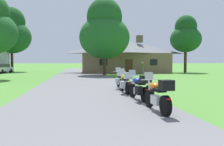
% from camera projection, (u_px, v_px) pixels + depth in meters
% --- Properties ---
extents(ground_plane, '(500.00, 500.00, 0.00)m').
position_uv_depth(ground_plane, '(82.00, 81.00, 20.96)').
color(ground_plane, '#4C8433').
extents(asphalt_driveway, '(6.40, 80.00, 0.06)m').
position_uv_depth(asphalt_driveway, '(83.00, 83.00, 18.99)').
color(asphalt_driveway, slate).
rests_on(asphalt_driveway, ground).
extents(motorcycle_orange_nearest_to_camera, '(0.66, 2.08, 1.30)m').
position_uv_depth(motorcycle_orange_nearest_to_camera, '(158.00, 95.00, 7.74)').
color(motorcycle_orange_nearest_to_camera, black).
rests_on(motorcycle_orange_nearest_to_camera, asphalt_driveway).
extents(motorcycle_blue_second_in_row, '(0.88, 2.08, 1.30)m').
position_uv_depth(motorcycle_blue_second_in_row, '(141.00, 88.00, 10.06)').
color(motorcycle_blue_second_in_row, black).
rests_on(motorcycle_blue_second_in_row, asphalt_driveway).
extents(motorcycle_yellow_third_in_row, '(0.73, 2.08, 1.30)m').
position_uv_depth(motorcycle_yellow_third_in_row, '(126.00, 83.00, 12.42)').
color(motorcycle_yellow_third_in_row, black).
rests_on(motorcycle_yellow_third_in_row, asphalt_driveway).
extents(motorcycle_silver_farthest_in_row, '(0.73, 2.08, 1.30)m').
position_uv_depth(motorcycle_silver_farthest_in_row, '(121.00, 80.00, 14.66)').
color(motorcycle_silver_farthest_in_row, black).
rests_on(motorcycle_silver_farthest_in_row, asphalt_driveway).
extents(stone_lodge, '(14.02, 6.65, 5.90)m').
position_uv_depth(stone_lodge, '(125.00, 56.00, 36.69)').
color(stone_lodge, brown).
rests_on(stone_lodge, ground).
extents(bystander_olive_shirt_near_lodge, '(0.24, 0.55, 1.67)m').
position_uv_depth(bystander_olive_shirt_near_lodge, '(143.00, 68.00, 31.63)').
color(bystander_olive_shirt_near_lodge, '#75664C').
rests_on(bystander_olive_shirt_near_lodge, ground).
extents(tree_by_lodge_front, '(6.30, 6.30, 9.67)m').
position_uv_depth(tree_by_lodge_front, '(104.00, 31.00, 29.16)').
color(tree_by_lodge_front, '#422D19').
rests_on(tree_by_lodge_front, ground).
extents(tree_left_far, '(6.59, 6.59, 11.08)m').
position_uv_depth(tree_left_far, '(11.00, 32.00, 39.96)').
color(tree_left_far, '#422D19').
rests_on(tree_left_far, ground).
extents(tree_right_of_lodge, '(4.90, 4.90, 9.14)m').
position_uv_depth(tree_right_of_lodge, '(186.00, 36.00, 37.15)').
color(tree_right_of_lodge, '#422D19').
rests_on(tree_right_of_lodge, ground).
extents(parked_silver_suv_far_left, '(2.46, 4.81, 1.40)m').
position_uv_depth(parked_silver_suv_far_left, '(1.00, 68.00, 34.87)').
color(parked_silver_suv_far_left, '#ADAFB7').
rests_on(parked_silver_suv_far_left, ground).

